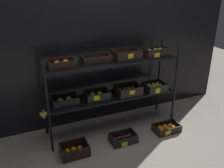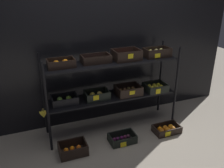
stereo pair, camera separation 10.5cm
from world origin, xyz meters
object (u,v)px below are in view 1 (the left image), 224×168
Objects in this scene: crate_ground_orange at (166,128)px; crate_ground_tangerine at (74,151)px; display_rack at (114,78)px; crate_ground_plum at (123,139)px.

crate_ground_tangerine is at bearing 179.07° from crate_ground_orange.
crate_ground_orange is (0.65, -0.39, -0.73)m from display_rack.
crate_ground_plum is at bearing 178.25° from crate_ground_orange.
crate_ground_plum is (0.67, -0.00, -0.01)m from crate_ground_tangerine.
crate_ground_tangerine is at bearing -151.83° from display_rack.
crate_ground_plum reaches higher than crate_ground_orange.
display_rack reaches higher than crate_ground_tangerine.
crate_ground_orange is at bearing -0.93° from crate_ground_tangerine.
crate_ground_tangerine is 0.67m from crate_ground_plum.
crate_ground_tangerine is (-0.69, -0.37, -0.72)m from display_rack.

